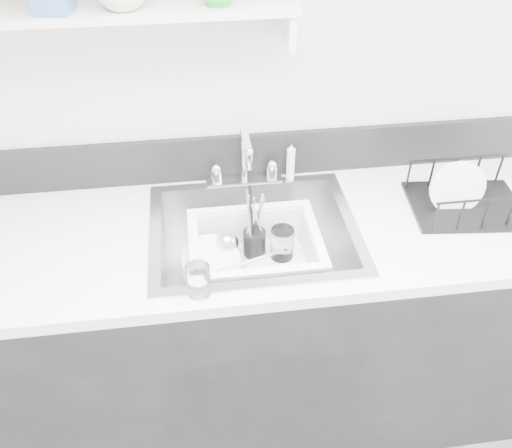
{
  "coord_description": "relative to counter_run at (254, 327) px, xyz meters",
  "views": [
    {
      "loc": [
        -0.16,
        -0.09,
        1.99
      ],
      "look_at": [
        0.0,
        1.14,
        0.98
      ],
      "focal_mm": 38.0,
      "sensor_mm": 36.0,
      "label": 1
    }
  ],
  "objects": [
    {
      "name": "room_shell",
      "position": [
        0.0,
        -0.8,
        1.22
      ],
      "size": [
        3.5,
        3.0,
        2.6
      ],
      "color": "silver",
      "rests_on": "ground"
    },
    {
      "name": "counter_run",
      "position": [
        0.0,
        0.0,
        0.0
      ],
      "size": [
        3.2,
        0.62,
        0.92
      ],
      "color": "black",
      "rests_on": "ground"
    },
    {
      "name": "backsplash",
      "position": [
        0.0,
        0.3,
        0.54
      ],
      "size": [
        3.2,
        0.02,
        0.16
      ],
      "primitive_type": "cube",
      "color": "black",
      "rests_on": "counter_run"
    },
    {
      "name": "sink",
      "position": [
        0.0,
        0.0,
        0.37
      ],
      "size": [
        0.64,
        0.52,
        0.2
      ],
      "primitive_type": null,
      "color": "silver",
      "rests_on": "counter_run"
    },
    {
      "name": "faucet",
      "position": [
        0.0,
        0.25,
        0.52
      ],
      "size": [
        0.26,
        0.18,
        0.23
      ],
      "color": "silver",
      "rests_on": "counter_run"
    },
    {
      "name": "side_sprayer",
      "position": [
        0.16,
        0.25,
        0.53
      ],
      "size": [
        0.03,
        0.03,
        0.14
      ],
      "primitive_type": "cylinder",
      "color": "white",
      "rests_on": "counter_run"
    },
    {
      "name": "wall_shelf",
      "position": [
        -0.35,
        0.23,
        1.05
      ],
      "size": [
        1.0,
        0.16,
        0.12
      ],
      "color": "silver",
      "rests_on": "room_shell"
    },
    {
      "name": "wash_tub",
      "position": [
        0.0,
        -0.02,
        0.37
      ],
      "size": [
        0.45,
        0.39,
        0.16
      ],
      "primitive_type": null,
      "rotation": [
        0.0,
        0.0,
        0.17
      ],
      "color": "white",
      "rests_on": "sink"
    },
    {
      "name": "plate_stack",
      "position": [
        -0.13,
        -0.01,
        0.33
      ],
      "size": [
        0.23,
        0.22,
        0.09
      ],
      "rotation": [
        0.0,
        0.0,
        0.05
      ],
      "color": "white",
      "rests_on": "wash_tub"
    },
    {
      "name": "utensil_cup",
      "position": [
        0.01,
        0.06,
        0.36
      ],
      "size": [
        0.07,
        0.07,
        0.25
      ],
      "rotation": [
        0.0,
        0.0,
        0.07
      ],
      "color": "black",
      "rests_on": "wash_tub"
    },
    {
      "name": "ladle",
      "position": [
        -0.04,
        -0.02,
        0.35
      ],
      "size": [
        0.25,
        0.32,
        0.09
      ],
      "primitive_type": null,
      "rotation": [
        0.0,
        0.0,
        -1.03
      ],
      "color": "silver",
      "rests_on": "wash_tub"
    },
    {
      "name": "tumbler_in_tub",
      "position": [
        0.1,
        0.03,
        0.36
      ],
      "size": [
        0.1,
        0.1,
        0.11
      ],
      "primitive_type": "cylinder",
      "rotation": [
        0.0,
        0.0,
        -0.41
      ],
      "color": "white",
      "rests_on": "wash_tub"
    },
    {
      "name": "tumbler_counter",
      "position": [
        -0.18,
        -0.25,
        0.51
      ],
      "size": [
        0.09,
        0.09,
        0.09
      ],
      "primitive_type": "cylinder",
      "rotation": [
        0.0,
        0.0,
        -0.43
      ],
      "color": "white",
      "rests_on": "counter_run"
    },
    {
      "name": "dish_rack",
      "position": [
        0.7,
        0.02,
        0.52
      ],
      "size": [
        0.38,
        0.3,
        0.12
      ],
      "primitive_type": null,
      "rotation": [
        0.0,
        0.0,
        -0.1
      ],
      "color": "black",
      "rests_on": "counter_run"
    },
    {
      "name": "bowl_small",
      "position": [
        0.07,
        -0.09,
        0.32
      ],
      "size": [
        0.13,
        0.13,
        0.03
      ],
      "primitive_type": "imported",
      "rotation": [
        0.0,
        0.0,
        0.39
      ],
      "color": "white",
      "rests_on": "wash_tub"
    }
  ]
}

